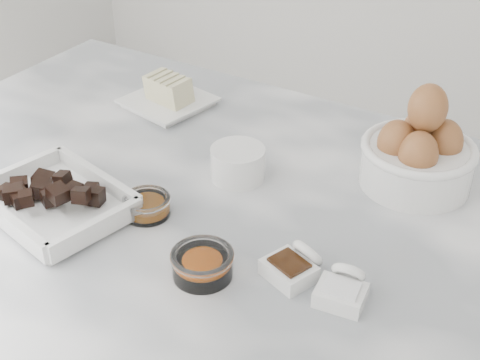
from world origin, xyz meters
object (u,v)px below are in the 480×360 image
at_px(zest_bowl, 202,263).
at_px(vanilla_spoon, 294,266).
at_px(egg_bowl, 418,153).
at_px(chocolate_dish, 55,198).
at_px(salt_spoon, 343,289).
at_px(sugar_ramekin, 238,162).
at_px(honey_bowl, 147,205).
at_px(butter_plate, 167,95).

xyz_separation_m(zest_bowl, vanilla_spoon, (0.10, 0.06, -0.00)).
height_order(egg_bowl, vanilla_spoon, egg_bowl).
xyz_separation_m(chocolate_dish, zest_bowl, (0.25, -0.00, -0.00)).
bearing_deg(salt_spoon, zest_bowl, -162.48).
bearing_deg(zest_bowl, salt_spoon, 17.52).
height_order(sugar_ramekin, salt_spoon, sugar_ramekin).
bearing_deg(zest_bowl, honey_bowl, 154.78).
relative_size(chocolate_dish, sugar_ramekin, 2.87).
bearing_deg(vanilla_spoon, butter_plate, 144.78).
xyz_separation_m(chocolate_dish, vanilla_spoon, (0.35, 0.05, -0.01)).
height_order(honey_bowl, salt_spoon, salt_spoon).
bearing_deg(sugar_ramekin, salt_spoon, -33.30).
height_order(butter_plate, zest_bowl, butter_plate).
height_order(honey_bowl, zest_bowl, zest_bowl).
distance_m(honey_bowl, salt_spoon, 0.30).
bearing_deg(butter_plate, salt_spoon, -31.74).
height_order(chocolate_dish, honey_bowl, chocolate_dish).
distance_m(egg_bowl, salt_spoon, 0.29).
relative_size(sugar_ramekin, egg_bowl, 0.49).
xyz_separation_m(sugar_ramekin, egg_bowl, (0.24, 0.12, 0.03)).
height_order(butter_plate, honey_bowl, butter_plate).
bearing_deg(salt_spoon, sugar_ramekin, 146.70).
relative_size(butter_plate, sugar_ramekin, 1.95).
height_order(butter_plate, egg_bowl, egg_bowl).
xyz_separation_m(honey_bowl, salt_spoon, (0.30, -0.01, -0.00)).
bearing_deg(zest_bowl, chocolate_dish, 179.13).
distance_m(butter_plate, egg_bowl, 0.47).
bearing_deg(sugar_ramekin, butter_plate, 149.95).
distance_m(egg_bowl, honey_bowl, 0.40).
distance_m(sugar_ramekin, honey_bowl, 0.16).
distance_m(chocolate_dish, zest_bowl, 0.25).
xyz_separation_m(butter_plate, sugar_ramekin, (0.24, -0.14, 0.01)).
bearing_deg(honey_bowl, zest_bowl, -25.22).
bearing_deg(chocolate_dish, zest_bowl, -0.87).
bearing_deg(salt_spoon, chocolate_dish, -173.41).
bearing_deg(sugar_ramekin, zest_bowl, -69.33).
distance_m(sugar_ramekin, zest_bowl, 0.23).
distance_m(butter_plate, zest_bowl, 0.47).
relative_size(chocolate_dish, honey_bowl, 3.50).
relative_size(chocolate_dish, zest_bowl, 2.97).
height_order(butter_plate, salt_spoon, butter_plate).
relative_size(honey_bowl, vanilla_spoon, 0.78).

